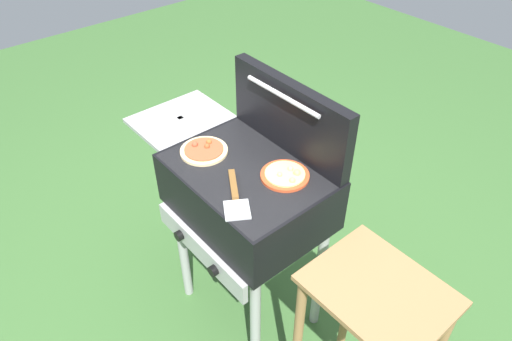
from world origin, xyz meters
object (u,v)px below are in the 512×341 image
spatula (235,195)px  prep_table (368,331)px  pizza_pepperoni (204,150)px  pizza_cheese (285,175)px  grill (245,194)px

spatula → prep_table: 0.67m
pizza_pepperoni → spatula: pizza_pepperoni is taller
spatula → prep_table: (0.56, 0.14, -0.33)m
pizza_cheese → spatula: 0.22m
pizza_pepperoni → spatula: bearing=-13.6°
pizza_cheese → grill: bearing=-151.1°
prep_table → pizza_cheese: bearing=171.7°
grill → spatula: size_ratio=3.84×
grill → prep_table: bearing=0.4°
grill → spatula: spatula is taller
pizza_cheese → spatula: size_ratio=0.75×
pizza_cheese → prep_table: bearing=-8.3°
pizza_cheese → prep_table: 0.63m
pizza_cheese → spatula: pizza_cheese is taller
prep_table → pizza_pepperoni: bearing=-175.5°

